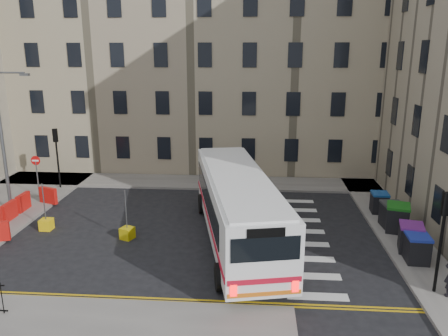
# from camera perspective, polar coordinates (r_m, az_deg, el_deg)

# --- Properties ---
(ground) EXTENTS (120.00, 120.00, 0.00)m
(ground) POSITION_cam_1_polar(r_m,az_deg,el_deg) (23.42, 0.32, -8.36)
(ground) COLOR black
(ground) RESTS_ON ground
(pavement_north) EXTENTS (36.00, 3.20, 0.15)m
(pavement_north) POSITION_cam_1_polar(r_m,az_deg,el_deg) (32.30, -9.29, -1.72)
(pavement_north) COLOR slate
(pavement_north) RESTS_ON ground
(pavement_east) EXTENTS (2.40, 26.00, 0.15)m
(pavement_east) POSITION_cam_1_polar(r_m,az_deg,el_deg) (28.09, 19.63, -5.03)
(pavement_east) COLOR slate
(pavement_east) RESTS_ON ground
(terrace_north) EXTENTS (38.30, 10.80, 17.20)m
(terrace_north) POSITION_cam_1_polar(r_m,az_deg,el_deg) (37.89, -8.91, 13.90)
(terrace_north) COLOR tan
(terrace_north) RESTS_ON ground
(traffic_light_east) EXTENTS (0.28, 0.22, 4.10)m
(traffic_light_east) POSITION_cam_1_polar(r_m,az_deg,el_deg) (18.61, 26.68, -6.91)
(traffic_light_east) COLOR black
(traffic_light_east) RESTS_ON pavement_east
(traffic_light_nw) EXTENTS (0.28, 0.22, 4.10)m
(traffic_light_nw) POSITION_cam_1_polar(r_m,az_deg,el_deg) (31.67, -21.02, 2.35)
(traffic_light_nw) COLOR black
(traffic_light_nw) RESTS_ON pavement_west
(streetlamp) EXTENTS (0.50, 0.22, 8.14)m
(streetlamp) POSITION_cam_1_polar(r_m,az_deg,el_deg) (27.98, -27.00, 3.19)
(streetlamp) COLOR #595B5E
(streetlamp) RESTS_ON pavement_west
(no_entry_north) EXTENTS (0.60, 0.08, 3.00)m
(no_entry_north) POSITION_cam_1_polar(r_m,az_deg,el_deg) (30.33, -23.31, 0.03)
(no_entry_north) COLOR #595B5E
(no_entry_north) RESTS_ON pavement_west
(roadworks_barriers) EXTENTS (1.66, 6.26, 1.00)m
(roadworks_barriers) POSITION_cam_1_polar(r_m,az_deg,el_deg) (27.08, -25.56, -5.12)
(roadworks_barriers) COLOR red
(roadworks_barriers) RESTS_ON pavement_west
(bus) EXTENTS (5.39, 12.90, 3.43)m
(bus) POSITION_cam_1_polar(r_m,az_deg,el_deg) (21.62, 1.71, -4.77)
(bus) COLOR white
(bus) RESTS_ON ground
(wheelie_bin_a) EXTENTS (1.06, 1.20, 1.26)m
(wheelie_bin_a) POSITION_cam_1_polar(r_m,az_deg,el_deg) (21.62, 23.91, -9.56)
(wheelie_bin_a) COLOR black
(wheelie_bin_a) RESTS_ON pavement_east
(wheelie_bin_b) EXTENTS (1.30, 1.42, 1.34)m
(wheelie_bin_b) POSITION_cam_1_polar(r_m,az_deg,el_deg) (22.53, 23.19, -8.37)
(wheelie_bin_b) COLOR black
(wheelie_bin_b) RESTS_ON pavement_east
(wheelie_bin_c) EXTENTS (1.45, 1.57, 1.44)m
(wheelie_bin_c) POSITION_cam_1_polar(r_m,az_deg,el_deg) (24.67, 21.71, -6.05)
(wheelie_bin_c) COLOR black
(wheelie_bin_c) RESTS_ON pavement_east
(wheelie_bin_d) EXTENTS (1.14, 1.29, 1.34)m
(wheelie_bin_d) POSITION_cam_1_polar(r_m,az_deg,el_deg) (25.15, 21.06, -5.71)
(wheelie_bin_d) COLOR black
(wheelie_bin_d) RESTS_ON pavement_east
(wheelie_bin_e) EXTENTS (1.00, 1.13, 1.19)m
(wheelie_bin_e) POSITION_cam_1_polar(r_m,az_deg,el_deg) (27.09, 19.62, -4.25)
(wheelie_bin_e) COLOR black
(wheelie_bin_e) RESTS_ON pavement_east
(bollard_yellow) EXTENTS (0.61, 0.61, 0.60)m
(bollard_yellow) POSITION_cam_1_polar(r_m,az_deg,el_deg) (25.45, -22.18, -6.84)
(bollard_yellow) COLOR yellow
(bollard_yellow) RESTS_ON ground
(bollard_chevron) EXTENTS (0.78, 0.78, 0.60)m
(bollard_chevron) POSITION_cam_1_polar(r_m,az_deg,el_deg) (23.07, -12.51, -8.31)
(bollard_chevron) COLOR #C3A90B
(bollard_chevron) RESTS_ON ground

